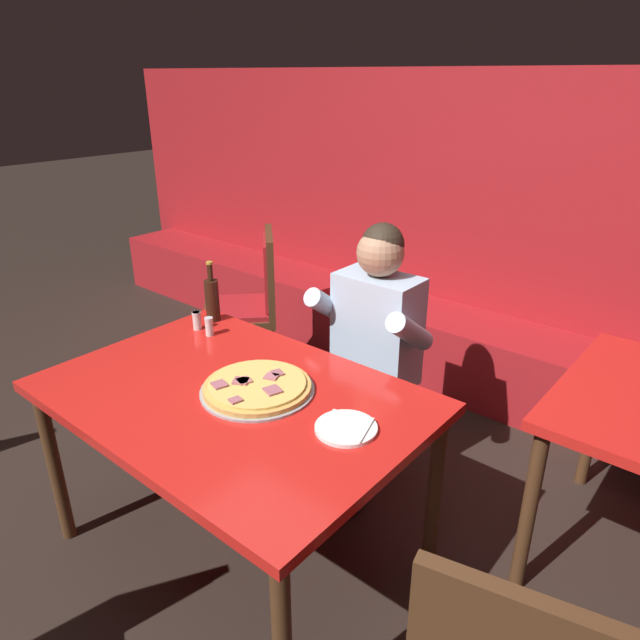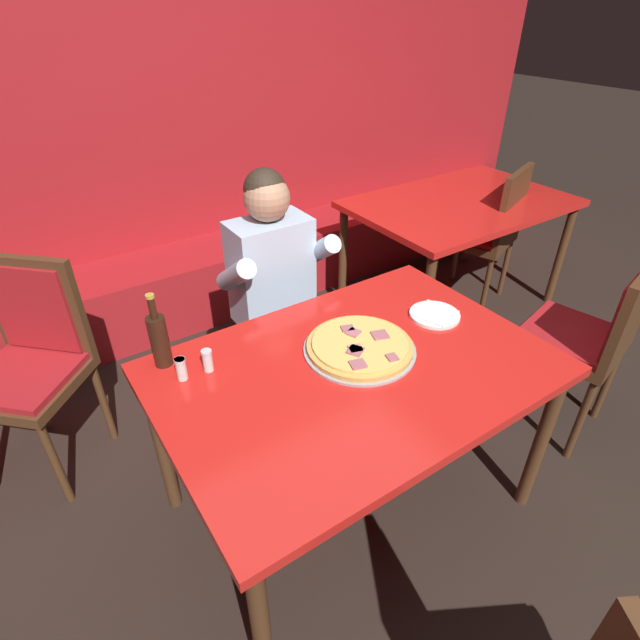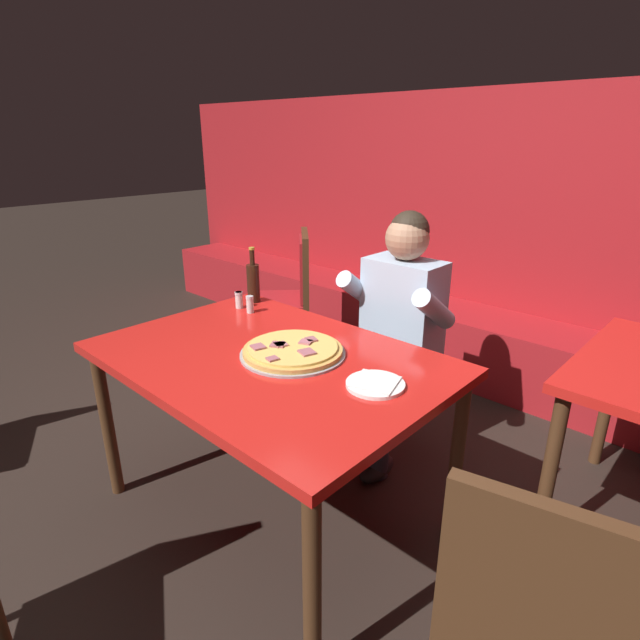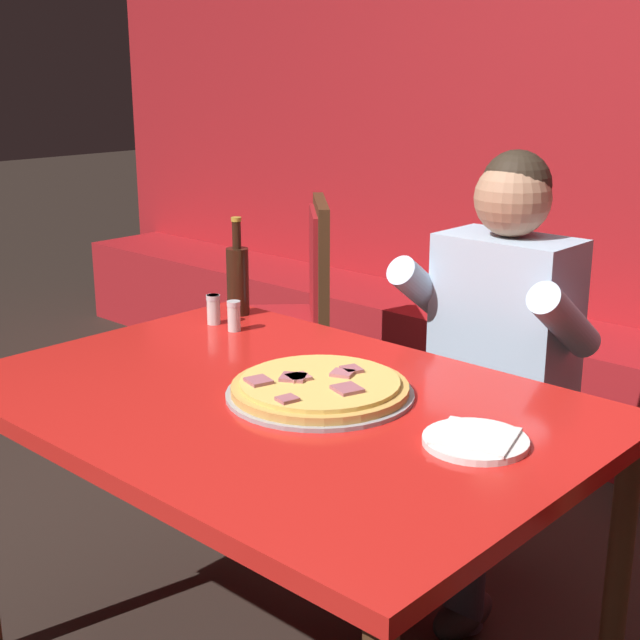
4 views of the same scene
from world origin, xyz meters
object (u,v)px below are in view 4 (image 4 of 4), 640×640
object	(u,v)px
beer_bottle	(238,278)
shaker_parmesan	(234,317)
shaker_oregano	(214,311)
diner_seated_blue_shirt	(487,359)
shaker_red_pepper_flakes	(213,311)
main_dining_table	(278,427)
plate_white_paper	(475,440)
pizza	(320,388)
dining_chair_near_right	(290,308)

from	to	relation	value
beer_bottle	shaker_parmesan	distance (m)	0.19
shaker_oregano	diner_seated_blue_shirt	bearing A→B (deg)	33.97
shaker_red_pepper_flakes	shaker_oregano	distance (m)	0.00
beer_bottle	main_dining_table	bearing A→B (deg)	-35.18
shaker_parmesan	shaker_red_pepper_flakes	bearing A→B (deg)	176.38
shaker_oregano	plate_white_paper	bearing A→B (deg)	-11.40
beer_bottle	shaker_red_pepper_flakes	world-z (taller)	beer_bottle
plate_white_paper	beer_bottle	xyz separation A→B (m)	(-1.05, 0.32, 0.10)
plate_white_paper	shaker_parmesan	xyz separation A→B (m)	(-0.93, 0.20, 0.03)
shaker_oregano	beer_bottle	bearing A→B (deg)	102.48
pizza	plate_white_paper	distance (m)	0.41
diner_seated_blue_shirt	beer_bottle	bearing A→B (deg)	-154.77
plate_white_paper	beer_bottle	bearing A→B (deg)	162.79
shaker_red_pepper_flakes	pizza	bearing A→B (deg)	-19.38
shaker_parmesan	shaker_oregano	bearing A→B (deg)	175.44
main_dining_table	pizza	size ratio (longest dim) A/B	3.32
shaker_red_pepper_flakes	diner_seated_blue_shirt	bearing A→B (deg)	34.00
pizza	beer_bottle	size ratio (longest dim) A/B	1.46
pizza	shaker_red_pepper_flakes	size ratio (longest dim) A/B	4.96
shaker_red_pepper_flakes	diner_seated_blue_shirt	world-z (taller)	diner_seated_blue_shirt
main_dining_table	plate_white_paper	distance (m)	0.49
main_dining_table	dining_chair_near_right	size ratio (longest dim) A/B	1.41
diner_seated_blue_shirt	shaker_oregano	bearing A→B (deg)	-146.03
main_dining_table	shaker_oregano	size ratio (longest dim) A/B	16.44
main_dining_table	dining_chair_near_right	bearing A→B (deg)	133.47
main_dining_table	dining_chair_near_right	distance (m)	1.43
shaker_parmesan	diner_seated_blue_shirt	xyz separation A→B (m)	(0.55, 0.44, -0.11)
beer_bottle	shaker_parmesan	xyz separation A→B (m)	(0.12, -0.13, -0.07)
shaker_red_pepper_flakes	dining_chair_near_right	bearing A→B (deg)	120.02
dining_chair_near_right	diner_seated_blue_shirt	bearing A→B (deg)	-16.27
main_dining_table	shaker_red_pepper_flakes	distance (m)	0.63
plate_white_paper	shaker_red_pepper_flakes	xyz separation A→B (m)	(-1.02, 0.20, 0.03)
diner_seated_blue_shirt	dining_chair_near_right	xyz separation A→B (m)	(-1.08, 0.32, -0.12)
plate_white_paper	dining_chair_near_right	distance (m)	1.75
shaker_parmesan	pizza	bearing A→B (deg)	-22.04
shaker_parmesan	dining_chair_near_right	distance (m)	0.95
pizza	shaker_oregano	distance (m)	0.65
main_dining_table	shaker_oregano	world-z (taller)	shaker_oregano
shaker_red_pepper_flakes	diner_seated_blue_shirt	distance (m)	0.79
main_dining_table	beer_bottle	distance (m)	0.72
pizza	dining_chair_near_right	distance (m)	1.44
beer_bottle	dining_chair_near_right	distance (m)	0.81
main_dining_table	pizza	world-z (taller)	pizza
plate_white_paper	shaker_oregano	world-z (taller)	shaker_oregano
plate_white_paper	diner_seated_blue_shirt	bearing A→B (deg)	120.32
dining_chair_near_right	plate_white_paper	bearing A→B (deg)	-33.29
main_dining_table	shaker_parmesan	world-z (taller)	shaker_parmesan
shaker_parmesan	diner_seated_blue_shirt	size ratio (longest dim) A/B	0.07
shaker_red_pepper_flakes	shaker_parmesan	distance (m)	0.10
plate_white_paper	shaker_oregano	bearing A→B (deg)	168.60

